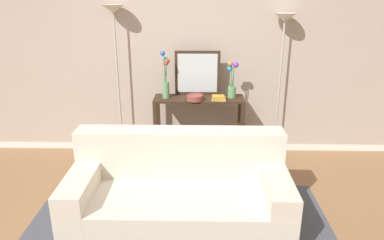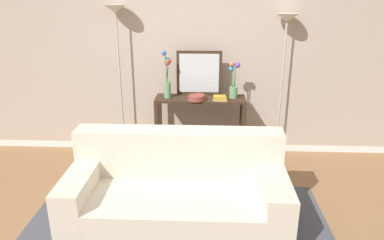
{
  "view_description": "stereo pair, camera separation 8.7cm",
  "coord_description": "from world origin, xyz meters",
  "px_view_note": "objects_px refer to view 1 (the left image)",
  "views": [
    {
      "loc": [
        0.22,
        -2.77,
        2.14
      ],
      "look_at": [
        0.14,
        0.85,
        0.83
      ],
      "focal_mm": 34.24,
      "sensor_mm": 36.0,
      "label": 1
    },
    {
      "loc": [
        0.31,
        -2.77,
        2.14
      ],
      "look_at": [
        0.14,
        0.85,
        0.83
      ],
      "focal_mm": 34.24,
      "sensor_mm": 36.0,
      "label": 2
    }
  ],
  "objects_px": {
    "console_table": "(199,119)",
    "floor_lamp_left": "(115,40)",
    "wall_mirror": "(197,73)",
    "floor_lamp_right": "(283,47)",
    "book_row_under_console": "(177,155)",
    "book_stack": "(219,98)",
    "vase_short_flowers": "(232,81)",
    "fruit_bowl": "(195,97)",
    "couch": "(179,197)",
    "vase_tall_flowers": "(166,75)"
  },
  "relations": [
    {
      "from": "vase_short_flowers",
      "to": "book_stack",
      "type": "relative_size",
      "value": 2.48
    },
    {
      "from": "floor_lamp_right",
      "to": "book_stack",
      "type": "height_order",
      "value": "floor_lamp_right"
    },
    {
      "from": "floor_lamp_right",
      "to": "vase_tall_flowers",
      "type": "bearing_deg",
      "value": -174.08
    },
    {
      "from": "console_table",
      "to": "book_stack",
      "type": "xyz_separation_m",
      "value": [
        0.24,
        -0.11,
        0.31
      ]
    },
    {
      "from": "floor_lamp_left",
      "to": "book_row_under_console",
      "type": "height_order",
      "value": "floor_lamp_left"
    },
    {
      "from": "console_table",
      "to": "wall_mirror",
      "type": "bearing_deg",
      "value": 98.32
    },
    {
      "from": "console_table",
      "to": "fruit_bowl",
      "type": "height_order",
      "value": "fruit_bowl"
    },
    {
      "from": "couch",
      "to": "console_table",
      "type": "distance_m",
      "value": 1.48
    },
    {
      "from": "console_table",
      "to": "book_stack",
      "type": "height_order",
      "value": "book_stack"
    },
    {
      "from": "book_stack",
      "to": "book_row_under_console",
      "type": "xyz_separation_m",
      "value": [
        -0.53,
        0.11,
        -0.82
      ]
    },
    {
      "from": "wall_mirror",
      "to": "vase_tall_flowers",
      "type": "height_order",
      "value": "vase_tall_flowers"
    },
    {
      "from": "floor_lamp_left",
      "to": "fruit_bowl",
      "type": "height_order",
      "value": "floor_lamp_left"
    },
    {
      "from": "console_table",
      "to": "floor_lamp_right",
      "type": "distance_m",
      "value": 1.36
    },
    {
      "from": "book_stack",
      "to": "floor_lamp_right",
      "type": "bearing_deg",
      "value": 17.95
    },
    {
      "from": "console_table",
      "to": "floor_lamp_left",
      "type": "height_order",
      "value": "floor_lamp_left"
    },
    {
      "from": "floor_lamp_left",
      "to": "floor_lamp_right",
      "type": "bearing_deg",
      "value": 0.0
    },
    {
      "from": "console_table",
      "to": "vase_tall_flowers",
      "type": "distance_m",
      "value": 0.69
    },
    {
      "from": "console_table",
      "to": "floor_lamp_left",
      "type": "relative_size",
      "value": 0.57
    },
    {
      "from": "floor_lamp_right",
      "to": "book_row_under_console",
      "type": "height_order",
      "value": "floor_lamp_right"
    },
    {
      "from": "couch",
      "to": "vase_short_flowers",
      "type": "relative_size",
      "value": 4.3
    },
    {
      "from": "floor_lamp_right",
      "to": "vase_tall_flowers",
      "type": "xyz_separation_m",
      "value": [
        -1.43,
        -0.15,
        -0.33
      ]
    },
    {
      "from": "floor_lamp_left",
      "to": "book_row_under_console",
      "type": "xyz_separation_m",
      "value": [
        0.74,
        -0.14,
        -1.48
      ]
    },
    {
      "from": "book_row_under_console",
      "to": "floor_lamp_right",
      "type": "bearing_deg",
      "value": 6.3
    },
    {
      "from": "floor_lamp_left",
      "to": "book_stack",
      "type": "height_order",
      "value": "floor_lamp_left"
    },
    {
      "from": "floor_lamp_right",
      "to": "fruit_bowl",
      "type": "relative_size",
      "value": 8.93
    },
    {
      "from": "vase_short_flowers",
      "to": "fruit_bowl",
      "type": "xyz_separation_m",
      "value": [
        -0.45,
        -0.13,
        -0.18
      ]
    },
    {
      "from": "console_table",
      "to": "floor_lamp_right",
      "type": "xyz_separation_m",
      "value": [
        1.02,
        0.14,
        0.89
      ]
    },
    {
      "from": "floor_lamp_left",
      "to": "floor_lamp_right",
      "type": "distance_m",
      "value": 2.05
    },
    {
      "from": "floor_lamp_right",
      "to": "book_row_under_console",
      "type": "bearing_deg",
      "value": -173.7
    },
    {
      "from": "fruit_bowl",
      "to": "book_row_under_console",
      "type": "xyz_separation_m",
      "value": [
        -0.24,
        0.1,
        -0.83
      ]
    },
    {
      "from": "floor_lamp_left",
      "to": "vase_tall_flowers",
      "type": "distance_m",
      "value": 0.76
    },
    {
      "from": "wall_mirror",
      "to": "book_row_under_console",
      "type": "bearing_deg",
      "value": -152.1
    },
    {
      "from": "floor_lamp_left",
      "to": "wall_mirror",
      "type": "xyz_separation_m",
      "value": [
        1.01,
        -0.0,
        -0.4
      ]
    },
    {
      "from": "couch",
      "to": "floor_lamp_right",
      "type": "distance_m",
      "value": 2.29
    },
    {
      "from": "book_stack",
      "to": "book_row_under_console",
      "type": "distance_m",
      "value": 0.98
    },
    {
      "from": "fruit_bowl",
      "to": "floor_lamp_right",
      "type": "bearing_deg",
      "value": 13.2
    },
    {
      "from": "floor_lamp_left",
      "to": "vase_short_flowers",
      "type": "bearing_deg",
      "value": -4.82
    },
    {
      "from": "floor_lamp_left",
      "to": "vase_short_flowers",
      "type": "relative_size",
      "value": 4.27
    },
    {
      "from": "floor_lamp_left",
      "to": "floor_lamp_right",
      "type": "relative_size",
      "value": 1.05
    },
    {
      "from": "floor_lamp_left",
      "to": "floor_lamp_right",
      "type": "xyz_separation_m",
      "value": [
        2.05,
        0.0,
        -0.07
      ]
    },
    {
      "from": "book_stack",
      "to": "vase_tall_flowers",
      "type": "bearing_deg",
      "value": 170.92
    },
    {
      "from": "console_table",
      "to": "vase_short_flowers",
      "type": "distance_m",
      "value": 0.63
    },
    {
      "from": "console_table",
      "to": "fruit_bowl",
      "type": "relative_size",
      "value": 5.39
    },
    {
      "from": "wall_mirror",
      "to": "vase_short_flowers",
      "type": "height_order",
      "value": "wall_mirror"
    },
    {
      "from": "wall_mirror",
      "to": "fruit_bowl",
      "type": "relative_size",
      "value": 2.72
    },
    {
      "from": "couch",
      "to": "vase_short_flowers",
      "type": "bearing_deg",
      "value": 68.28
    },
    {
      "from": "book_row_under_console",
      "to": "fruit_bowl",
      "type": "bearing_deg",
      "value": -23.2
    },
    {
      "from": "floor_lamp_left",
      "to": "wall_mirror",
      "type": "relative_size",
      "value": 3.45
    },
    {
      "from": "wall_mirror",
      "to": "fruit_bowl",
      "type": "height_order",
      "value": "wall_mirror"
    },
    {
      "from": "floor_lamp_right",
      "to": "fruit_bowl",
      "type": "xyz_separation_m",
      "value": [
        -1.06,
        -0.25,
        -0.58
      ]
    }
  ]
}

